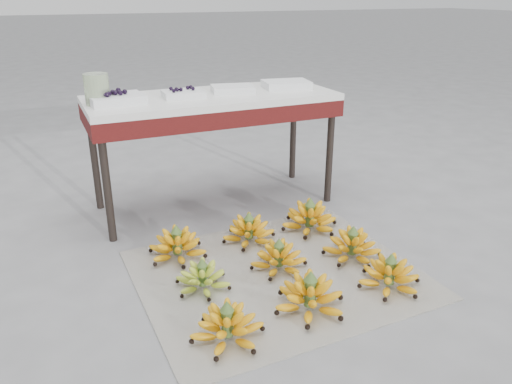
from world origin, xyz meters
name	(u,v)px	position (x,y,z in m)	size (l,w,h in m)	color
ground	(259,282)	(0.00, 0.00, 0.00)	(60.00, 60.00, 0.00)	slate
newspaper_mat	(277,274)	(0.11, 0.03, 0.00)	(1.25, 1.05, 0.01)	silver
bunch_front_left	(227,326)	(-0.28, -0.32, 0.06)	(0.34, 0.34, 0.17)	#E1A502
bunch_front_center	(310,296)	(0.10, -0.28, 0.07)	(0.32, 0.32, 0.18)	#E1A502
bunch_front_right	(390,276)	(0.51, -0.28, 0.06)	(0.35, 0.35, 0.17)	#E1A502
bunch_mid_left	(203,278)	(-0.25, 0.05, 0.06)	(0.28, 0.28, 0.15)	olive
bunch_mid_center	(279,258)	(0.13, 0.06, 0.06)	(0.34, 0.34, 0.16)	#E1A502
bunch_mid_right	(352,246)	(0.51, 0.02, 0.06)	(0.29, 0.29, 0.17)	#E1A502
bunch_back_left	(177,246)	(-0.27, 0.37, 0.07)	(0.29, 0.29, 0.18)	#E1A502
bunch_back_center	(249,231)	(0.11, 0.38, 0.06)	(0.35, 0.35, 0.17)	#E1A502
bunch_back_right	(310,219)	(0.47, 0.37, 0.07)	(0.37, 0.37, 0.19)	#E1A502
vendor_table	(212,108)	(0.13, 0.93, 0.60)	(1.41, 0.57, 0.68)	black
tray_far_left	(116,99)	(-0.41, 0.91, 0.70)	(0.30, 0.23, 0.07)	silver
tray_left	(183,94)	(-0.04, 0.93, 0.70)	(0.23, 0.17, 0.06)	silver
tray_right	(233,89)	(0.26, 0.95, 0.70)	(0.27, 0.22, 0.04)	silver
tray_far_right	(286,84)	(0.61, 0.94, 0.70)	(0.30, 0.24, 0.04)	silver
glass_jar	(97,89)	(-0.50, 0.92, 0.76)	(0.13, 0.13, 0.16)	#D9F0BF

